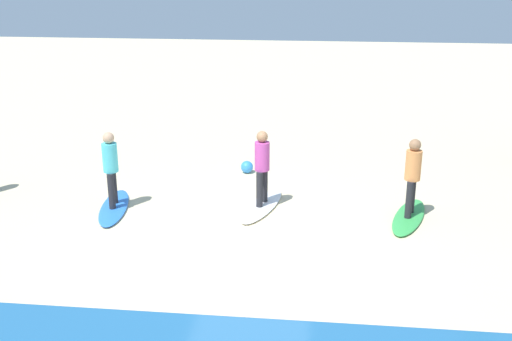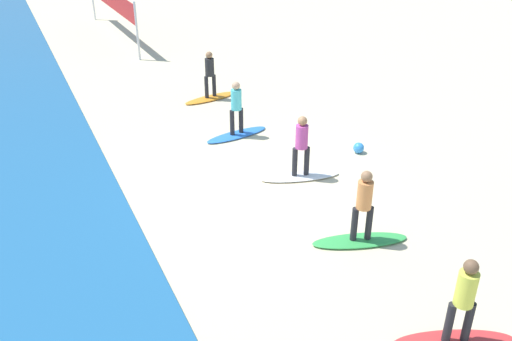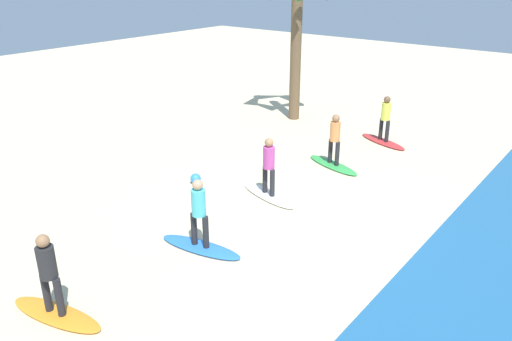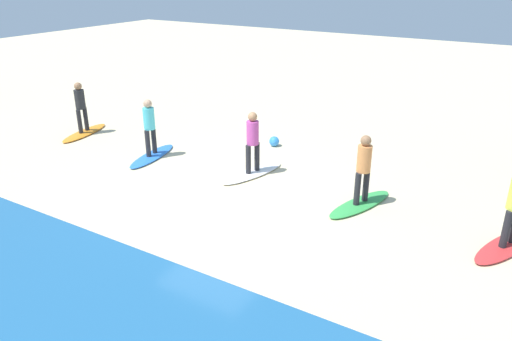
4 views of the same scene
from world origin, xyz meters
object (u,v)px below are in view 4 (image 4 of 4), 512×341
object	(u,v)px
surfboard_blue	(152,156)
beach_ball	(274,141)
surfboard_orange	(85,133)
surfer_white	(253,138)
surfboard_white	(253,173)
surfer_green	(364,165)
surfer_orange	(80,104)
surfboard_red	(506,246)
surfer_blue	(149,123)
surfboard_green	(360,204)

from	to	relation	value
surfboard_blue	beach_ball	world-z (taller)	beach_ball
surfboard_orange	beach_ball	distance (m)	6.37
surfer_white	surfboard_blue	world-z (taller)	surfer_white
surfboard_white	surfboard_orange	xyz separation A→B (m)	(6.56, 0.00, 0.00)
surfer_green	surfboard_orange	xyz separation A→B (m)	(9.67, -0.26, -0.99)
surfboard_blue	beach_ball	bearing A→B (deg)	126.67
surfboard_blue	surfer_orange	xyz separation A→B (m)	(3.38, -0.44, 0.99)
surfboard_white	beach_ball	bearing A→B (deg)	-150.74
surfboard_red	surfboard_blue	xyz separation A→B (m)	(9.42, -0.09, 0.00)
surfer_blue	surfboard_orange	distance (m)	3.55
surfboard_blue	surfboard_green	bearing A→B (deg)	81.96
surfboard_orange	surfer_orange	bearing A→B (deg)	-0.00
beach_ball	surfboard_green	bearing A→B (deg)	145.93
surfer_orange	surfer_white	bearing A→B (deg)	-179.98
surfboard_red	beach_ball	bearing A→B (deg)	-90.80
surfboard_green	surfer_white	distance (m)	3.27
beach_ball	surfboard_orange	bearing A→B (deg)	20.72
surfboard_blue	surfer_white	bearing A→B (deg)	88.26
surfer_green	surfer_orange	size ratio (longest dim) A/B	1.00
surfer_blue	surfboard_orange	size ratio (longest dim) A/B	0.78
surfboard_green	surfer_green	size ratio (longest dim) A/B	1.28
surfboard_red	surfboard_orange	size ratio (longest dim) A/B	1.00
surfboard_blue	surfboard_orange	xyz separation A→B (m)	(3.38, -0.44, 0.00)
surfer_blue	beach_ball	size ratio (longest dim) A/B	5.23
surfer_white	surfboard_orange	world-z (taller)	surfer_white
surfer_green	surfer_white	bearing A→B (deg)	-4.86
surfer_green	surfer_blue	bearing A→B (deg)	1.61
surfer_orange	surfboard_green	bearing A→B (deg)	178.44
surfboard_red	surfboard_white	size ratio (longest dim) A/B	1.00
surfboard_green	surfer_white	size ratio (longest dim) A/B	1.28
surfer_green	surfboard_orange	size ratio (longest dim) A/B	0.78
surfboard_blue	surfer_orange	size ratio (longest dim) A/B	1.28
surfboard_green	surfer_blue	bearing A→B (deg)	-71.26
surfboard_green	surfboard_red	bearing A→B (deg)	102.28
surfer_green	surfboard_white	world-z (taller)	surfer_green
surfboard_white	surfboard_blue	xyz separation A→B (m)	(3.18, 0.44, 0.00)
surfboard_red	surfer_white	world-z (taller)	surfer_white
surfboard_red	surfboard_blue	bearing A→B (deg)	-69.24
surfer_white	surfboard_blue	bearing A→B (deg)	7.91
surfboard_red	surfboard_blue	distance (m)	9.42
surfboard_white	surfer_blue	bearing A→B (deg)	-67.94
surfer_blue	beach_ball	xyz separation A→B (m)	(-2.57, -2.69, -0.88)
surfboard_white	surfboard_blue	world-z (taller)	same
surfboard_green	surfer_white	bearing A→B (deg)	-77.73
surfboard_green	surfboard_orange	bearing A→B (deg)	-74.43
surfer_green	surfer_white	distance (m)	3.12
surfboard_red	surfer_blue	xyz separation A→B (m)	(9.42, -0.09, 0.99)
surfboard_green	surfboard_white	world-z (taller)	same
surfer_green	beach_ball	size ratio (longest dim) A/B	5.23
surfboard_green	surfer_orange	distance (m)	9.72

